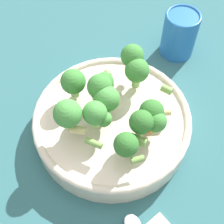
{
  "coord_description": "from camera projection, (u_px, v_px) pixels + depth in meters",
  "views": [
    {
      "loc": [
        -0.06,
        0.29,
        0.52
      ],
      "look_at": [
        0.0,
        0.0,
        0.06
      ],
      "focal_mm": 50.0,
      "sensor_mm": 36.0,
      "label": 1
    }
  ],
  "objects": [
    {
      "name": "ground_plane",
      "position": [
        112.0,
        130.0,
        0.6
      ],
      "size": [
        3.0,
        3.0,
        0.0
      ],
      "primitive_type": "plane",
      "color": "#2D6066"
    },
    {
      "name": "pasta_salad",
      "position": [
        112.0,
        99.0,
        0.52
      ],
      "size": [
        0.2,
        0.22,
        0.08
      ],
      "color": "#8CB766",
      "rests_on": "bowl"
    },
    {
      "name": "cup",
      "position": [
        180.0,
        34.0,
        0.67
      ],
      "size": [
        0.07,
        0.07,
        0.1
      ],
      "color": "#2366B2",
      "rests_on": "ground_plane"
    },
    {
      "name": "bowl",
      "position": [
        112.0,
        122.0,
        0.57
      ],
      "size": [
        0.29,
        0.29,
        0.05
      ],
      "color": "beige",
      "rests_on": "ground_plane"
    }
  ]
}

